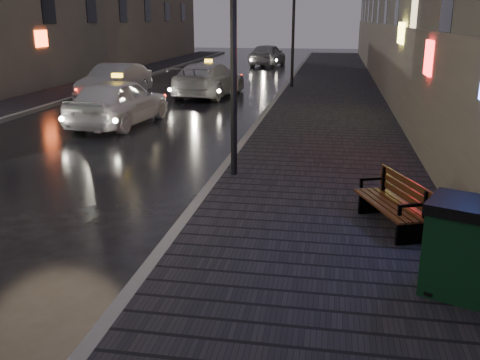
{
  "coord_description": "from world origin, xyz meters",
  "views": [
    {
      "loc": [
        3.95,
        -5.27,
        3.5
      ],
      "look_at": [
        2.46,
        3.3,
        0.85
      ],
      "focal_mm": 40.0,
      "sensor_mm": 36.0,
      "label": 1
    }
  ],
  "objects_px": {
    "taxi_near": "(119,102)",
    "taxi_mid": "(209,79)",
    "bench": "(394,202)",
    "lamp_far": "(294,18)",
    "car_far": "(268,55)",
    "car_left_mid": "(115,82)",
    "trash_bin": "(459,247)",
    "lamp_near": "(233,18)"
  },
  "relations": [
    {
      "from": "lamp_far",
      "to": "car_far",
      "type": "xyz_separation_m",
      "value": [
        -2.91,
        13.6,
        -2.67
      ]
    },
    {
      "from": "taxi_near",
      "to": "taxi_mid",
      "type": "relative_size",
      "value": 0.88
    },
    {
      "from": "lamp_near",
      "to": "trash_bin",
      "type": "relative_size",
      "value": 4.33
    },
    {
      "from": "taxi_mid",
      "to": "car_left_mid",
      "type": "bearing_deg",
      "value": 28.98
    },
    {
      "from": "trash_bin",
      "to": "car_far",
      "type": "xyz_separation_m",
      "value": [
        -6.66,
        34.38,
        0.05
      ]
    },
    {
      "from": "bench",
      "to": "trash_bin",
      "type": "relative_size",
      "value": 1.46
    },
    {
      "from": "bench",
      "to": "car_left_mid",
      "type": "distance_m",
      "value": 17.68
    },
    {
      "from": "lamp_near",
      "to": "car_left_mid",
      "type": "distance_m",
      "value": 13.94
    },
    {
      "from": "car_left_mid",
      "to": "taxi_mid",
      "type": "relative_size",
      "value": 0.87
    },
    {
      "from": "lamp_far",
      "to": "car_far",
      "type": "relative_size",
      "value": 1.1
    },
    {
      "from": "bench",
      "to": "trash_bin",
      "type": "height_order",
      "value": "trash_bin"
    },
    {
      "from": "lamp_near",
      "to": "car_far",
      "type": "xyz_separation_m",
      "value": [
        -2.91,
        29.6,
        -2.67
      ]
    },
    {
      "from": "bench",
      "to": "car_left_mid",
      "type": "height_order",
      "value": "car_left_mid"
    },
    {
      "from": "car_left_mid",
      "to": "lamp_far",
      "type": "bearing_deg",
      "value": 34.93
    },
    {
      "from": "lamp_far",
      "to": "bench",
      "type": "bearing_deg",
      "value": -80.32
    },
    {
      "from": "trash_bin",
      "to": "bench",
      "type": "bearing_deg",
      "value": 128.16
    },
    {
      "from": "taxi_near",
      "to": "car_far",
      "type": "bearing_deg",
      "value": -89.04
    },
    {
      "from": "taxi_mid",
      "to": "car_far",
      "type": "bearing_deg",
      "value": -85.27
    },
    {
      "from": "taxi_near",
      "to": "car_left_mid",
      "type": "distance_m",
      "value": 6.3
    },
    {
      "from": "car_left_mid",
      "to": "trash_bin",
      "type": "bearing_deg",
      "value": -51.63
    },
    {
      "from": "lamp_far",
      "to": "bench",
      "type": "xyz_separation_m",
      "value": [
        3.18,
        -18.65,
        -2.91
      ]
    },
    {
      "from": "bench",
      "to": "trash_bin",
      "type": "distance_m",
      "value": 2.21
    },
    {
      "from": "bench",
      "to": "taxi_near",
      "type": "xyz_separation_m",
      "value": [
        -8.16,
        8.31,
        0.22
      ]
    },
    {
      "from": "taxi_mid",
      "to": "bench",
      "type": "bearing_deg",
      "value": 120.48
    },
    {
      "from": "trash_bin",
      "to": "taxi_mid",
      "type": "xyz_separation_m",
      "value": [
        -7.34,
        17.78,
        0.0
      ]
    },
    {
      "from": "car_left_mid",
      "to": "car_far",
      "type": "bearing_deg",
      "value": 79.39
    },
    {
      "from": "lamp_far",
      "to": "car_left_mid",
      "type": "height_order",
      "value": "lamp_far"
    },
    {
      "from": "trash_bin",
      "to": "car_far",
      "type": "bearing_deg",
      "value": 124.36
    },
    {
      "from": "taxi_mid",
      "to": "trash_bin",
      "type": "bearing_deg",
      "value": 119.5
    },
    {
      "from": "bench",
      "to": "taxi_near",
      "type": "height_order",
      "value": "taxi_near"
    },
    {
      "from": "taxi_mid",
      "to": "car_far",
      "type": "xyz_separation_m",
      "value": [
        0.68,
        16.6,
        0.05
      ]
    },
    {
      "from": "taxi_near",
      "to": "taxi_mid",
      "type": "height_order",
      "value": "taxi_near"
    },
    {
      "from": "lamp_near",
      "to": "taxi_near",
      "type": "height_order",
      "value": "lamp_near"
    },
    {
      "from": "bench",
      "to": "taxi_mid",
      "type": "relative_size",
      "value": 0.33
    },
    {
      "from": "trash_bin",
      "to": "taxi_near",
      "type": "bearing_deg",
      "value": 153.29
    },
    {
      "from": "lamp_near",
      "to": "car_left_mid",
      "type": "height_order",
      "value": "lamp_near"
    },
    {
      "from": "taxi_near",
      "to": "car_left_mid",
      "type": "relative_size",
      "value": 1.01
    },
    {
      "from": "lamp_far",
      "to": "trash_bin",
      "type": "relative_size",
      "value": 4.33
    },
    {
      "from": "taxi_mid",
      "to": "car_far",
      "type": "distance_m",
      "value": 16.61
    },
    {
      "from": "lamp_near",
      "to": "taxi_mid",
      "type": "xyz_separation_m",
      "value": [
        -3.59,
        13.0,
        -2.72
      ]
    },
    {
      "from": "trash_bin",
      "to": "car_left_mid",
      "type": "height_order",
      "value": "car_left_mid"
    },
    {
      "from": "taxi_near",
      "to": "taxi_mid",
      "type": "bearing_deg",
      "value": -94.81
    }
  ]
}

